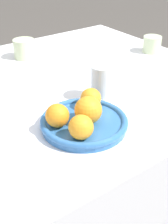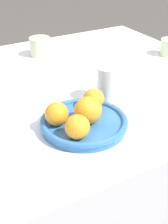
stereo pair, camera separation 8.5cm
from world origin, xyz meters
TOP-DOWN VIEW (x-y plane):
  - ground_plane at (0.00, 0.00)m, footprint 12.00×12.00m
  - table at (0.00, 0.00)m, footprint 1.33×1.01m
  - fruit_platter at (-0.03, -0.28)m, footprint 0.25×0.25m
  - orange_0 at (-0.02, -0.29)m, footprint 0.08×0.08m
  - orange_1 at (-0.10, -0.26)m, footprint 0.06×0.06m
  - orange_2 at (0.03, -0.23)m, footprint 0.06×0.06m
  - orange_3 at (-0.08, -0.34)m, footprint 0.06×0.06m
  - water_glass at (0.11, -0.18)m, footprint 0.07×0.07m
  - cup_1 at (0.08, 0.30)m, footprint 0.09×0.09m

SIDE VIEW (x-z plane):
  - ground_plane at x=0.00m, z-range 0.00..0.00m
  - table at x=0.00m, z-range 0.00..0.72m
  - fruit_platter at x=-0.03m, z-range 0.72..0.75m
  - cup_1 at x=0.08m, z-range 0.72..0.80m
  - orange_2 at x=0.03m, z-range 0.74..0.81m
  - orange_3 at x=-0.08m, z-range 0.74..0.81m
  - orange_1 at x=-0.10m, z-range 0.74..0.81m
  - water_glass at x=0.11m, z-range 0.72..0.84m
  - orange_0 at x=-0.02m, z-range 0.74..0.82m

